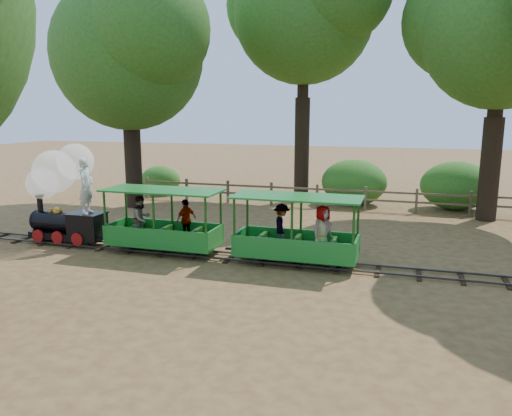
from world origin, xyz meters
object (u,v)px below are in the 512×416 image
(carriage_front, at_px, (162,226))
(locomotive, at_px, (61,187))
(carriage_rear, at_px, (298,235))
(fence, at_px, (341,195))

(carriage_front, bearing_deg, locomotive, 178.80)
(carriage_rear, relative_size, fence, 0.19)
(carriage_rear, height_order, fence, carriage_rear)
(locomotive, bearing_deg, carriage_front, -1.20)
(fence, bearing_deg, locomotive, -133.30)
(carriage_rear, distance_m, fence, 7.99)
(locomotive, relative_size, carriage_front, 0.93)
(locomotive, xyz_separation_m, carriage_front, (3.39, -0.07, -0.98))
(carriage_front, bearing_deg, carriage_rear, 0.29)
(locomotive, bearing_deg, fence, 46.70)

